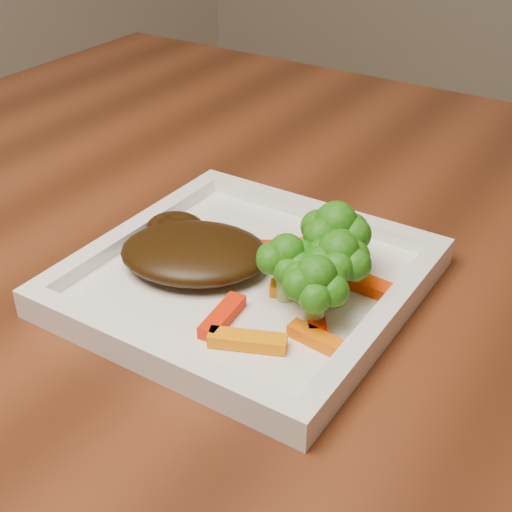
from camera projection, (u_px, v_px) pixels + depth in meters
The scene contains 14 objects.
plate at pixel (246, 283), 0.61m from camera, with size 0.27×0.27×0.01m, color white.
steak at pixel (195, 252), 0.62m from camera, with size 0.13×0.10×0.03m, color black.
broccoli_0 at pixel (335, 242), 0.59m from camera, with size 0.07×0.07×0.07m, color #245C0F, non-canonical shape.
broccoli_1 at pixel (337, 269), 0.56m from camera, with size 0.06×0.06×0.06m, color #126D14, non-canonical shape.
broccoli_2 at pixel (315, 294), 0.54m from camera, with size 0.06×0.06×0.06m, color #165F0F, non-canonical shape.
broccoli_3 at pixel (286, 266), 0.57m from camera, with size 0.06×0.06×0.06m, color #407914, non-canonical shape.
carrot_0 at pixel (247, 341), 0.53m from camera, with size 0.06×0.02×0.01m, color orange.
carrot_1 at pixel (317, 339), 0.53m from camera, with size 0.05×0.01×0.01m, color #EE6403.
carrot_2 at pixel (222, 316), 0.55m from camera, with size 0.05×0.01×0.01m, color red.
carrot_3 at pixel (371, 286), 0.59m from camera, with size 0.06×0.02×0.01m, color #FF3D04.
carrot_4 at pixel (288, 249), 0.64m from camera, with size 0.06×0.02×0.01m, color #F91E04.
carrot_5 at pixel (315, 313), 0.56m from camera, with size 0.05×0.01×0.01m, color #FF2304.
carrot_6 at pixel (304, 290), 0.59m from camera, with size 0.06×0.02×0.01m, color orange.
carrot_7 at pixel (297, 247), 0.64m from camera, with size 0.05×0.01×0.01m, color #D85403.
Camera 1 is at (-0.05, -0.70, 1.10)m, focal length 50.00 mm.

